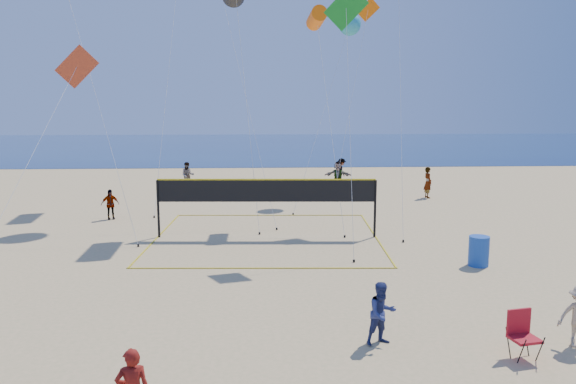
{
  "coord_description": "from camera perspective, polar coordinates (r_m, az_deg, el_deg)",
  "views": [
    {
      "loc": [
        -0.22,
        -10.72,
        5.56
      ],
      "look_at": [
        0.45,
        2.0,
        3.52
      ],
      "focal_mm": 35.0,
      "sensor_mm": 36.0,
      "label": 1
    }
  ],
  "objects": [
    {
      "name": "kite_4",
      "position": [
        22.0,
        5.96,
        17.0
      ],
      "size": [
        1.66,
        3.06,
        9.9
      ],
      "rotation": [
        0.0,
        0.0,
        -0.09
      ],
      "color": "#158E23",
      "rests_on": "ground"
    },
    {
      "name": "kite_3",
      "position": [
        23.26,
        -21.06,
        10.95
      ],
      "size": [
        2.48,
        6.82,
        7.74
      ],
      "rotation": [
        0.0,
        0.0,
        0.23
      ],
      "color": "#C44120",
      "rests_on": "ground"
    },
    {
      "name": "ocean",
      "position": [
        72.93,
        -2.82,
        4.75
      ],
      "size": [
        140.0,
        50.0,
        0.03
      ],
      "primitive_type": "cube",
      "color": "navy",
      "rests_on": "ground"
    },
    {
      "name": "volleyball_net",
      "position": [
        23.13,
        -2.19,
        -0.54
      ],
      "size": [
        9.62,
        9.48,
        2.45
      ],
      "rotation": [
        0.0,
        0.0,
        -0.05
      ],
      "color": "black",
      "rests_on": "ground"
    },
    {
      "name": "camp_chair",
      "position": [
        13.63,
        22.67,
        -12.93
      ],
      "size": [
        0.67,
        0.79,
        1.19
      ],
      "rotation": [
        0.0,
        0.0,
        0.2
      ],
      "color": "#AE131E",
      "rests_on": "ground"
    },
    {
      "name": "kite_7",
      "position": [
        33.85,
        6.28,
        16.56
      ],
      "size": [
        4.3,
        6.51,
        10.62
      ],
      "rotation": [
        0.0,
        0.0,
        -0.03
      ],
      "color": "teal",
      "rests_on": "ground"
    },
    {
      "name": "far_person_0",
      "position": [
        28.13,
        -17.62,
        -1.21
      ],
      "size": [
        0.92,
        0.67,
        1.45
      ],
      "primitive_type": "imported",
      "rotation": [
        0.0,
        0.0,
        0.41
      ],
      "color": "gray",
      "rests_on": "ground"
    },
    {
      "name": "far_person_2",
      "position": [
        33.81,
        14.02,
        0.94
      ],
      "size": [
        0.52,
        0.71,
        1.82
      ],
      "primitive_type": "imported",
      "rotation": [
        0.0,
        0.0,
        1.7
      ],
      "color": "gray",
      "rests_on": "ground"
    },
    {
      "name": "kite_2",
      "position": [
        27.47,
        2.93,
        17.2
      ],
      "size": [
        1.25,
        5.47,
        9.93
      ],
      "rotation": [
        0.0,
        0.0,
        0.06
      ],
      "color": "#FF6808",
      "rests_on": "ground"
    },
    {
      "name": "far_person_1",
      "position": [
        35.9,
        5.1,
        1.66
      ],
      "size": [
        1.78,
        0.81,
        1.85
      ],
      "primitive_type": "imported",
      "rotation": [
        0.0,
        0.0,
        -0.16
      ],
      "color": "gray",
      "rests_on": "ground"
    },
    {
      "name": "ground",
      "position": [
        12.08,
        -1.71,
        -18.29
      ],
      "size": [
        120.0,
        120.0,
        0.0
      ],
      "primitive_type": "plane",
      "color": "#DAAF7B",
      "rests_on": "ground"
    },
    {
      "name": "kite_9",
      "position": [
        37.84,
        7.91,
        16.72
      ],
      "size": [
        3.62,
        5.48,
        12.22
      ],
      "rotation": [
        0.0,
        0.0,
        0.12
      ],
      "color": "#FF6808",
      "rests_on": "ground"
    },
    {
      "name": "far_person_4",
      "position": [
        39.02,
        5.45,
        2.16
      ],
      "size": [
        0.77,
        1.18,
        1.72
      ],
      "primitive_type": "imported",
      "rotation": [
        0.0,
        0.0,
        1.69
      ],
      "color": "gray",
      "rests_on": "ground"
    },
    {
      "name": "far_person_3",
      "position": [
        37.04,
        -10.16,
        1.68
      ],
      "size": [
        0.88,
        0.71,
        1.71
      ],
      "primitive_type": "imported",
      "rotation": [
        0.0,
        0.0,
        0.08
      ],
      "color": "gray",
      "rests_on": "ground"
    },
    {
      "name": "trash_barrel",
      "position": [
        20.39,
        18.81,
        -5.7
      ],
      "size": [
        0.85,
        0.85,
        1.03
      ],
      "primitive_type": "cylinder",
      "rotation": [
        0.0,
        0.0,
        0.27
      ],
      "color": "#1A49AC",
      "rests_on": "ground"
    },
    {
      "name": "bystander_a",
      "position": [
        13.41,
        9.52,
        -12.07
      ],
      "size": [
        0.86,
        0.76,
        1.48
      ],
      "primitive_type": "imported",
      "rotation": [
        0.0,
        0.0,
        0.33
      ],
      "color": "navy",
      "rests_on": "ground"
    }
  ]
}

